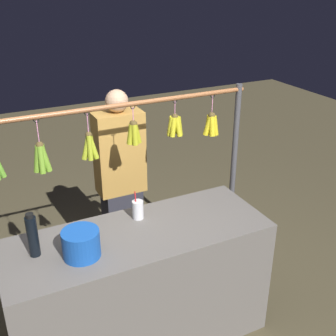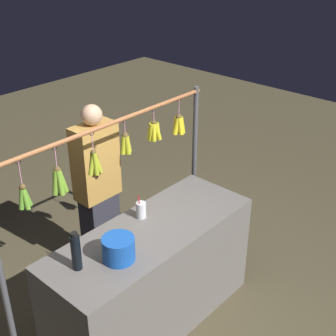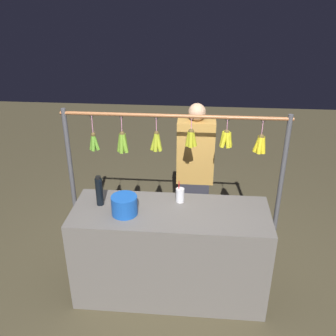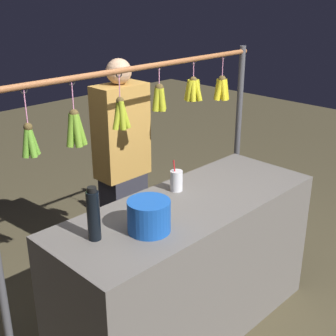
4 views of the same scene
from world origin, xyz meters
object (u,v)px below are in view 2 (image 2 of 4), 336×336
object	(u,v)px
blue_bucket	(119,249)
vendor_person	(98,193)
water_bottle	(76,252)
drink_cup	(141,210)

from	to	relation	value
blue_bucket	vendor_person	distance (m)	1.08
blue_bucket	vendor_person	bearing A→B (deg)	-122.59
vendor_person	water_bottle	bearing A→B (deg)	43.22
blue_bucket	water_bottle	bearing A→B (deg)	-28.10
drink_cup	vendor_person	bearing A→B (deg)	-100.41
blue_bucket	drink_cup	distance (m)	0.52
blue_bucket	vendor_person	size ratio (longest dim) A/B	0.14
drink_cup	vendor_person	distance (m)	0.69
water_bottle	drink_cup	xyz separation A→B (m)	(-0.70, -0.11, -0.07)
water_bottle	vendor_person	size ratio (longest dim) A/B	0.17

